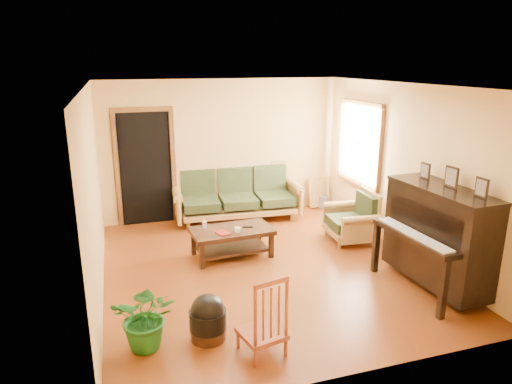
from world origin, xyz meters
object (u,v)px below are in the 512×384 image
object	(u,v)px
piano	(441,238)
footstool	(208,323)
sofa	(238,194)
red_chair	(262,314)
ceramic_crock	(323,202)
coffee_table	(232,242)
potted_plant	(147,316)
armchair	(350,216)

from	to	relation	value
piano	footstool	distance (m)	3.20
piano	footstool	bearing A→B (deg)	-178.04
sofa	red_chair	distance (m)	4.15
red_chair	ceramic_crock	distance (m)	5.02
coffee_table	red_chair	xyz separation A→B (m)	(-0.32, -2.44, 0.23)
sofa	red_chair	xyz separation A→B (m)	(-0.85, -4.06, -0.05)
ceramic_crock	sofa	bearing A→B (deg)	-175.21
ceramic_crock	red_chair	bearing A→B (deg)	-122.71
coffee_table	piano	distance (m)	2.98
piano	sofa	bearing A→B (deg)	115.38
potted_plant	armchair	bearing A→B (deg)	30.40
piano	red_chair	bearing A→B (deg)	-168.77
footstool	potted_plant	world-z (taller)	potted_plant
piano	ceramic_crock	xyz separation A→B (m)	(0.03, 3.55, -0.57)
red_chair	ceramic_crock	bearing A→B (deg)	44.67
red_chair	potted_plant	distance (m)	1.20
red_chair	potted_plant	world-z (taller)	red_chair
piano	red_chair	size ratio (longest dim) A/B	1.73
footstool	potted_plant	distance (m)	0.66
sofa	armchair	bearing A→B (deg)	-43.09
red_chair	footstool	bearing A→B (deg)	127.02
sofa	coffee_table	bearing A→B (deg)	-104.69
coffee_table	ceramic_crock	xyz separation A→B (m)	(2.39, 1.78, -0.10)
piano	red_chair	xyz separation A→B (m)	(-2.68, -0.67, -0.24)
coffee_table	potted_plant	distance (m)	2.46
armchair	piano	bearing A→B (deg)	-75.53
sofa	piano	bearing A→B (deg)	-58.17
piano	ceramic_crock	size ratio (longest dim) A/B	6.38
sofa	red_chair	size ratio (longest dim) A/B	2.61
footstool	red_chair	distance (m)	0.68
potted_plant	red_chair	bearing A→B (deg)	-21.64
footstool	red_chair	size ratio (longest dim) A/B	0.45
armchair	footstool	world-z (taller)	armchair
piano	armchair	bearing A→B (deg)	97.22
footstool	ceramic_crock	size ratio (longest dim) A/B	1.66
coffee_table	armchair	size ratio (longest dim) A/B	1.44
sofa	potted_plant	xyz separation A→B (m)	(-1.96, -3.62, -0.14)
coffee_table	potted_plant	bearing A→B (deg)	-125.48
sofa	armchair	xyz separation A→B (m)	(1.50, -1.59, -0.08)
coffee_table	potted_plant	size ratio (longest dim) A/B	1.67
sofa	armchair	size ratio (longest dim) A/B	2.76
coffee_table	red_chair	size ratio (longest dim) A/B	1.36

